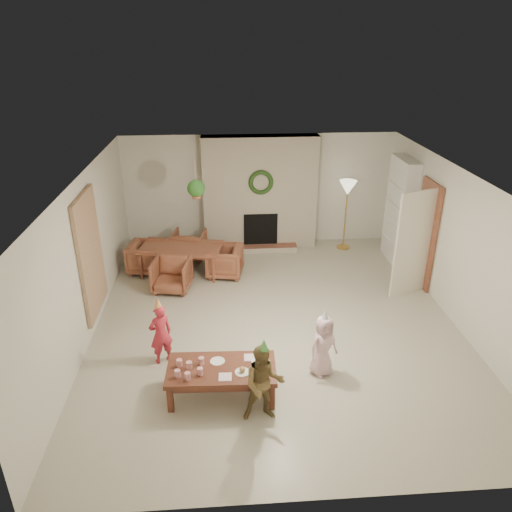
{
  "coord_description": "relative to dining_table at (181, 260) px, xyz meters",
  "views": [
    {
      "loc": [
        -0.84,
        -7.01,
        4.46
      ],
      "look_at": [
        -0.3,
        0.4,
        1.05
      ],
      "focal_mm": 34.15,
      "sensor_mm": 36.0,
      "label": 1
    }
  ],
  "objects": [
    {
      "name": "floor",
      "position": [
        1.7,
        -1.96,
        -0.28
      ],
      "size": [
        7.0,
        7.0,
        0.0
      ],
      "primitive_type": "plane",
      "color": "#B7B29E",
      "rests_on": "ground"
    },
    {
      "name": "ceiling",
      "position": [
        1.7,
        -1.96,
        2.22
      ],
      "size": [
        7.0,
        7.0,
        0.0
      ],
      "primitive_type": "plane",
      "rotation": [
        3.14,
        0.0,
        0.0
      ],
      "color": "white",
      "rests_on": "wall_back"
    },
    {
      "name": "wall_back",
      "position": [
        1.7,
        1.54,
        0.97
      ],
      "size": [
        7.0,
        0.0,
        7.0
      ],
      "primitive_type": "plane",
      "rotation": [
        1.57,
        0.0,
        0.0
      ],
      "color": "silver",
      "rests_on": "floor"
    },
    {
      "name": "wall_front",
      "position": [
        1.7,
        -5.46,
        0.97
      ],
      "size": [
        7.0,
        0.0,
        7.0
      ],
      "primitive_type": "plane",
      "rotation": [
        -1.57,
        0.0,
        0.0
      ],
      "color": "silver",
      "rests_on": "floor"
    },
    {
      "name": "wall_left",
      "position": [
        -1.3,
        -1.96,
        0.97
      ],
      "size": [
        0.0,
        7.0,
        7.0
      ],
      "primitive_type": "plane",
      "rotation": [
        1.57,
        0.0,
        1.57
      ],
      "color": "silver",
      "rests_on": "floor"
    },
    {
      "name": "wall_right",
      "position": [
        4.7,
        -1.96,
        0.97
      ],
      "size": [
        0.0,
        7.0,
        7.0
      ],
      "primitive_type": "plane",
      "rotation": [
        1.57,
        0.0,
        -1.57
      ],
      "color": "silver",
      "rests_on": "floor"
    },
    {
      "name": "fireplace_mass",
      "position": [
        1.7,
        1.34,
        0.97
      ],
      "size": [
        2.5,
        0.4,
        2.5
      ],
      "primitive_type": "cube",
      "color": "#512D15",
      "rests_on": "floor"
    },
    {
      "name": "fireplace_hearth",
      "position": [
        1.7,
        0.99,
        -0.22
      ],
      "size": [
        1.6,
        0.3,
        0.12
      ],
      "primitive_type": "cube",
      "color": "maroon",
      "rests_on": "floor"
    },
    {
      "name": "fireplace_firebox",
      "position": [
        1.7,
        1.16,
        0.17
      ],
      "size": [
        0.75,
        0.12,
        0.75
      ],
      "primitive_type": "cube",
      "color": "black",
      "rests_on": "floor"
    },
    {
      "name": "fireplace_wreath",
      "position": [
        1.7,
        1.11,
        1.27
      ],
      "size": [
        0.54,
        0.1,
        0.54
      ],
      "primitive_type": "torus",
      "rotation": [
        1.57,
        0.0,
        0.0
      ],
      "color": "#1E3F17",
      "rests_on": "fireplace_mass"
    },
    {
      "name": "floor_lamp_base",
      "position": [
        3.59,
        1.04,
        -0.27
      ],
      "size": [
        0.29,
        0.29,
        0.03
      ],
      "primitive_type": "cylinder",
      "color": "gold",
      "rests_on": "floor"
    },
    {
      "name": "floor_lamp_post",
      "position": [
        3.59,
        1.04,
        0.45
      ],
      "size": [
        0.03,
        0.03,
        1.41
      ],
      "primitive_type": "cylinder",
      "color": "gold",
      "rests_on": "floor"
    },
    {
      "name": "floor_lamp_shade",
      "position": [
        3.59,
        1.04,
        1.13
      ],
      "size": [
        0.38,
        0.38,
        0.31
      ],
      "primitive_type": "cone",
      "rotation": [
        3.14,
        0.0,
        0.0
      ],
      "color": "beige",
      "rests_on": "floor_lamp_post"
    },
    {
      "name": "bookshelf_carcass",
      "position": [
        4.54,
        0.34,
        0.82
      ],
      "size": [
        0.3,
        1.0,
        2.2
      ],
      "primitive_type": "cube",
      "color": "white",
      "rests_on": "floor"
    },
    {
      "name": "bookshelf_shelf_a",
      "position": [
        4.52,
        0.34,
        0.17
      ],
      "size": [
        0.3,
        0.92,
        0.03
      ],
      "primitive_type": "cube",
      "color": "white",
      "rests_on": "bookshelf_carcass"
    },
    {
      "name": "bookshelf_shelf_b",
      "position": [
        4.52,
        0.34,
        0.57
      ],
      "size": [
        0.3,
        0.92,
        0.03
      ],
      "primitive_type": "cube",
      "color": "white",
      "rests_on": "bookshelf_carcass"
    },
    {
      "name": "bookshelf_shelf_c",
      "position": [
        4.52,
        0.34,
        0.97
      ],
      "size": [
        0.3,
        0.92,
        0.03
      ],
      "primitive_type": "cube",
      "color": "white",
      "rests_on": "bookshelf_carcass"
    },
    {
      "name": "bookshelf_shelf_d",
      "position": [
        4.52,
        0.34,
        1.37
      ],
      "size": [
        0.3,
        0.92,
        0.03
      ],
      "primitive_type": "cube",
      "color": "white",
      "rests_on": "bookshelf_carcass"
    },
    {
      "name": "books_row_lower",
      "position": [
        4.5,
        0.19,
        0.31
      ],
      "size": [
        0.2,
        0.4,
        0.24
      ],
      "primitive_type": "cube",
      "color": "#A2201D",
      "rests_on": "bookshelf_shelf_a"
    },
    {
      "name": "books_row_mid",
      "position": [
        4.5,
        0.39,
        0.71
      ],
      "size": [
        0.2,
        0.44,
        0.24
      ],
      "primitive_type": "cube",
      "color": "#276491",
      "rests_on": "bookshelf_shelf_b"
    },
    {
      "name": "books_row_upper",
      "position": [
        4.5,
        0.24,
        1.1
      ],
      "size": [
        0.2,
        0.36,
        0.22
      ],
      "primitive_type": "cube",
      "color": "#A78023",
      "rests_on": "bookshelf_shelf_c"
    },
    {
      "name": "door_frame",
      "position": [
        4.66,
        -0.76,
        0.74
      ],
      "size": [
        0.05,
        0.86,
        2.04
      ],
      "primitive_type": "cube",
      "color": "brown",
      "rests_on": "floor"
    },
    {
      "name": "door_leaf",
      "position": [
        4.28,
        -1.14,
        0.72
      ],
      "size": [
        0.77,
        0.32,
        2.0
      ],
      "primitive_type": "cube",
      "rotation": [
        0.0,
        0.0,
        -1.22
      ],
      "color": "beige",
      "rests_on": "floor"
    },
    {
      "name": "curtain_panel",
      "position": [
        -1.26,
        -1.76,
        0.97
      ],
      "size": [
        0.06,
        1.2,
        2.0
      ],
      "primitive_type": "cube",
      "color": "tan",
      "rests_on": "wall_left"
    },
    {
      "name": "dining_table",
      "position": [
        0.0,
        0.0,
        0.0
      ],
      "size": [
        1.75,
        1.18,
        0.57
      ],
      "primitive_type": "imported",
      "rotation": [
        0.0,
        0.0,
        -0.18
      ],
      "color": "brown",
      "rests_on": "floor"
    },
    {
      "name": "dining_chair_near",
      "position": [
        -0.13,
        -0.7,
        0.03
      ],
      "size": [
        0.78,
        0.8,
        0.63
      ],
      "primitive_type": "imported",
      "rotation": [
        0.0,
        0.0,
        -0.18
      ],
      "color": "brown",
      "rests_on": "floor"
    },
    {
      "name": "dining_chair_far",
      "position": [
        0.13,
        0.7,
        0.03
      ],
      "size": [
        0.78,
        0.8,
        0.63
      ],
      "primitive_type": "imported",
      "rotation": [
        0.0,
        0.0,
        2.96
      ],
      "color": "brown",
      "rests_on": "floor"
    },
    {
      "name": "dining_chair_left",
      "position": [
        -0.7,
        0.13,
        0.03
      ],
      "size": [
        0.8,
        0.78,
        0.63
      ],
      "primitive_type": "imported",
      "rotation": [
        0.0,
        0.0,
        1.39
      ],
      "color": "brown",
      "rests_on": "floor"
    },
    {
      "name": "dining_chair_right",
      "position": [
        0.87,
        -0.16,
        0.03
      ],
      "size": [
        0.8,
        0.78,
        0.63
      ],
      "primitive_type": "imported",
      "rotation": [
        0.0,
        0.0,
        -1.75
      ],
      "color": "brown",
      "rests_on": "floor"
    },
    {
      "name": "hanging_plant_cord",
      "position": [
        0.4,
        -0.46,
        1.87
      ],
      "size": [
        0.01,
        0.01,
        0.7
      ],
      "primitive_type": "cylinder",
      "color": "tan",
      "rests_on": "ceiling"
    },
    {
      "name": "hanging_plant_pot",
      "position": [
        0.4,
        -0.46,
        1.52
      ],
      "size": [
        0.16,
        0.16,
        0.12
      ],
      "primitive_type": "cylinder",
      "color": "#9E4E33",
      "rests_on": "hanging_plant_cord"
    },
    {
      "name": "hanging_plant_foliage",
      "position": [
        0.4,
        -0.46,
        1.64
      ],
      "size": [
        0.32,
        0.32,
        0.32
      ],
      "primitive_type": "sphere",
      "color": "#20521B",
      "rests_on": "hanging_plant_pot"
    },
    {
      "name": "coffee_table_top",
      "position": [
        0.78,
        -3.73,
        0.13
      ],
      "size": [
        1.46,
        0.77,
        0.07
      ],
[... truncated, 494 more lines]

